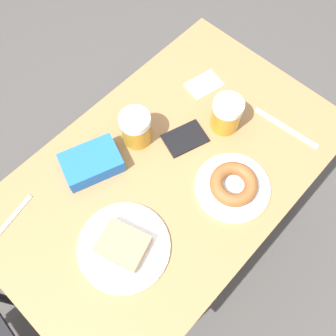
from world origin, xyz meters
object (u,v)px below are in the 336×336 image
at_px(plate_with_donut, 233,185).
at_px(fork, 10,220).
at_px(blue_pouch, 92,163).
at_px(plate_with_cake, 124,246).
at_px(knife, 286,128).
at_px(beer_mug_center, 136,128).
at_px(napkin_folded, 204,85).
at_px(beer_mug_left, 226,114).
at_px(passport_near_edge, 185,138).

bearing_deg(plate_with_donut, fork, 51.91).
bearing_deg(blue_pouch, plate_with_cake, 156.40).
xyz_separation_m(fork, knife, (-0.38, -0.77, -0.00)).
relative_size(plate_with_cake, blue_pouch, 1.28).
bearing_deg(knife, plate_with_cake, 80.68).
distance_m(beer_mug_center, napkin_folded, 0.30).
bearing_deg(plate_with_cake, knife, -99.32).
distance_m(beer_mug_left, napkin_folded, 0.17).
xyz_separation_m(napkin_folded, blue_pouch, (0.04, 0.45, 0.02)).
xyz_separation_m(plate_with_donut, beer_mug_left, (0.16, -0.15, 0.04)).
height_order(napkin_folded, fork, same).
relative_size(plate_with_donut, fork, 1.28).
xyz_separation_m(beer_mug_center, fork, (0.07, 0.43, -0.05)).
relative_size(beer_mug_center, blue_pouch, 0.57).
distance_m(plate_with_cake, beer_mug_left, 0.49).
height_order(plate_with_cake, knife, plate_with_cake).
height_order(fork, passport_near_edge, passport_near_edge).
bearing_deg(beer_mug_left, plate_with_donut, 135.72).
bearing_deg(passport_near_edge, fork, 71.00).
bearing_deg(knife, passport_near_edge, 50.04).
relative_size(beer_mug_left, passport_near_edge, 0.76).
bearing_deg(fork, napkin_folded, -97.06).
bearing_deg(beer_mug_center, fork, 80.67).
distance_m(plate_with_cake, plate_with_donut, 0.35).
distance_m(passport_near_edge, blue_pouch, 0.29).
bearing_deg(beer_mug_left, passport_near_edge, 66.46).
bearing_deg(beer_mug_center, blue_pouch, 80.92).
distance_m(plate_with_donut, fork, 0.63).
distance_m(plate_with_cake, passport_near_edge, 0.38).
height_order(plate_with_donut, passport_near_edge, plate_with_donut).
relative_size(plate_with_cake, fork, 1.48).
bearing_deg(fork, knife, -116.61).
height_order(plate_with_cake, napkin_folded, plate_with_cake).
distance_m(beer_mug_center, fork, 0.44).
bearing_deg(napkin_folded, knife, -170.91).
bearing_deg(plate_with_cake, beer_mug_center, -50.85).
xyz_separation_m(beer_mug_left, fork, (0.23, 0.65, -0.05)).
distance_m(plate_with_donut, beer_mug_left, 0.22).
relative_size(napkin_folded, blue_pouch, 0.65).
relative_size(plate_with_cake, beer_mug_left, 2.23).
relative_size(napkin_folded, knife, 0.56).
xyz_separation_m(plate_with_cake, passport_near_edge, (0.10, -0.36, -0.01)).
bearing_deg(blue_pouch, knife, -124.21).
xyz_separation_m(fork, blue_pouch, (-0.04, -0.27, 0.02)).
distance_m(plate_with_donut, beer_mug_center, 0.33).
bearing_deg(beer_mug_center, beer_mug_left, -126.66).
bearing_deg(napkin_folded, blue_pouch, 84.39).
bearing_deg(knife, beer_mug_center, 47.30).
distance_m(plate_with_cake, fork, 0.33).
relative_size(plate_with_donut, knife, 0.97).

